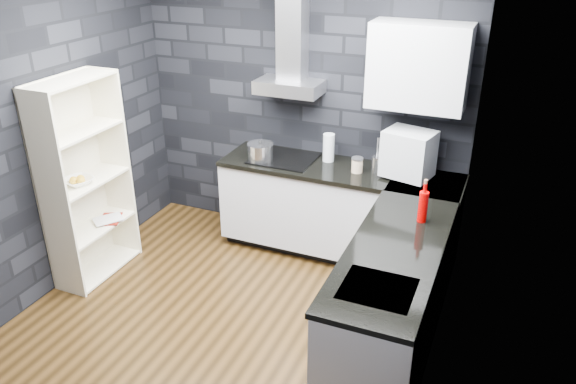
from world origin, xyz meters
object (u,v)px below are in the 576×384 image
Objects in this scene: storage_jar at (357,166)px; fruit_bowl at (78,181)px; red_bottle at (423,207)px; bookshelf at (86,181)px; pot at (260,152)px; glass_vase at (329,148)px; appliance_garage at (409,154)px; utensil_crock at (378,164)px.

storage_jar is 0.51× the size of fruit_bowl.
bookshelf is (-2.80, -0.40, -0.12)m from red_bottle.
pot is 0.92m from storage_jar.
bookshelf reaches higher than glass_vase.
red_bottle is (1.03, -0.86, -0.01)m from glass_vase.
appliance_garage is 1.69× the size of red_bottle.
pot is 0.90× the size of glass_vase.
glass_vase is at bearing -175.07° from appliance_garage.
glass_vase is at bearing 37.14° from fruit_bowl.
bookshelf reaches higher than storage_jar.
glass_vase reaches higher than storage_jar.
appliance_garage is at bearing -6.87° from utensil_crock.
appliance_garage is 1.68× the size of fruit_bowl.
bookshelf is 0.09m from fruit_bowl.
appliance_garage reaches higher than pot.
appliance_garage is (0.43, 0.05, 0.16)m from storage_jar.
storage_jar is 0.51× the size of red_bottle.
storage_jar is (0.91, 0.08, -0.02)m from pot.
pot is 0.64m from glass_vase.
pot is 0.98× the size of red_bottle.
pot is 0.58× the size of appliance_garage.
utensil_crock is 0.61× the size of red_bottle.
utensil_crock is 0.95m from red_bottle.
pot is at bearing -174.90° from storage_jar.
fruit_bowl is at bearing -150.45° from storage_jar.
utensil_crock is (0.49, -0.08, -0.06)m from glass_vase.
red_bottle is at bearing -4.61° from bookshelf.
fruit_bowl is at bearing -142.86° from glass_vase.
fruit_bowl is (-2.80, -0.48, -0.08)m from red_bottle.
pot reaches higher than storage_jar.
glass_vase is 1.34m from red_bottle.
fruit_bowl is at bearing -150.75° from utensil_crock.
red_bottle reaches higher than pot.
appliance_garage is at bearing 26.01° from fruit_bowl.
appliance_garage reaches higher than fruit_bowl.
appliance_garage is (0.76, -0.11, 0.09)m from glass_vase.
bookshelf reaches higher than fruit_bowl.
glass_vase reaches higher than utensil_crock.
appliance_garage reaches higher than utensil_crock.
pot is 1.09m from utensil_crock.
utensil_crock is at bearing 8.45° from pot.
glass_vase is 2.22m from fruit_bowl.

